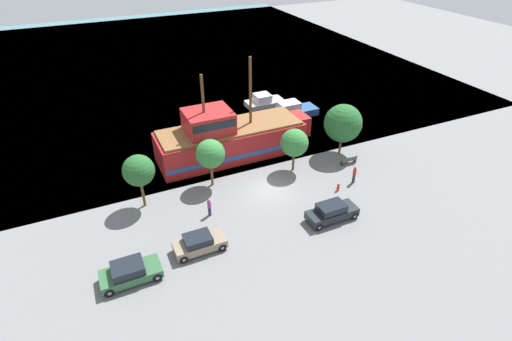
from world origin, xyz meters
The scene contains 16 objects.
ground_plane centered at (0.00, 0.00, 0.00)m, with size 160.00×160.00×0.00m, color slate.
water_surface centered at (0.00, 44.00, 0.00)m, with size 80.00×80.00×0.00m, color teal.
pirate_ship centered at (-0.81, 7.66, 2.07)m, with size 16.65×5.05×10.32m.
moored_boat_dockside centered at (9.88, 13.61, 0.72)m, with size 6.66×2.47×1.96m.
moored_boat_outer centered at (8.17, 17.95, 0.62)m, with size 5.10×2.56×1.70m.
parked_car_curb_front centered at (-8.20, -4.80, 0.71)m, with size 3.96×1.82×1.42m.
parked_car_curb_mid centered at (3.05, -5.90, 0.77)m, with size 4.42×1.77×1.58m.
parked_car_curb_rear centered at (-13.51, -5.63, 0.73)m, with size 4.19×2.01×1.48m.
fire_hydrant centered at (5.98, -2.63, 0.41)m, with size 0.42×0.25×0.76m.
bench_promenade_east centered at (9.69, 0.85, 0.44)m, with size 1.75×0.45×0.85m.
pedestrian_walking_near centered at (8.08, -2.13, 0.93)m, with size 0.32×0.32×1.81m.
pedestrian_walking_far centered at (-6.11, -1.10, 0.86)m, with size 0.32×0.32×1.69m.
tree_row_east centered at (-10.91, 2.61, 3.65)m, with size 2.71×2.71×5.03m.
tree_row_mideast centered at (-4.38, 3.16, 3.40)m, with size 2.70×2.70×4.76m.
tree_row_midwest centered at (3.90, 2.29, 3.09)m, with size 2.75×2.75×4.47m.
tree_row_west centered at (10.10, 3.13, 3.57)m, with size 3.96×3.96×5.55m.
Camera 1 is at (-13.65, -27.10, 21.76)m, focal length 28.00 mm.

